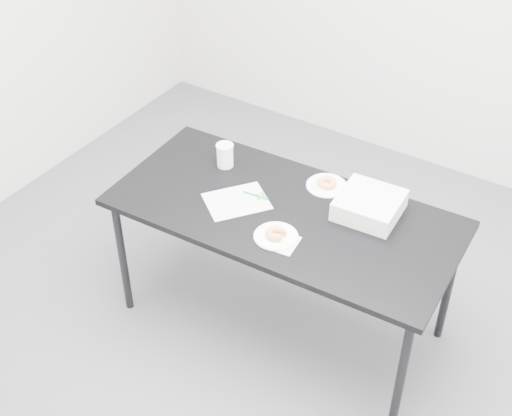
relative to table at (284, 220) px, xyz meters
The scene contains 13 objects.
floor 0.72m from the table, 121.08° to the right, with size 4.00×4.00×0.00m, color #454549.
table is the anchor object (origin of this frame).
scorecard 0.24m from the table, 164.65° to the right, with size 0.23×0.29×0.00m, color silver.
logo_patch 0.17m from the table, 168.63° to the left, with size 0.05×0.05×0.00m, color green.
pen 0.18m from the table, behind, with size 0.01×0.01×0.14m, color #0B7281.
napkin 0.24m from the table, 61.83° to the right, with size 0.14×0.14×0.00m, color silver.
plate_near 0.21m from the table, 69.70° to the right, with size 0.20×0.20×0.01m, color white.
donut_near 0.22m from the table, 69.70° to the right, with size 0.10×0.10×0.03m, color #CD7F41.
plate_far 0.30m from the table, 74.27° to the left, with size 0.20×0.20×0.01m, color white.
donut_far 0.30m from the table, 74.27° to the left, with size 0.10×0.10×0.03m, color #CD7F41.
coffee_cup 0.49m from the table, 160.59° to the left, with size 0.08×0.08×0.13m, color white.
cup_lid 0.27m from the table, 78.90° to the left, with size 0.09×0.09×0.01m, color white.
bakery_box 0.41m from the table, 29.74° to the left, with size 0.29×0.29×0.10m, color silver.
Camera 1 is at (1.40, -2.16, 2.87)m, focal length 50.00 mm.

